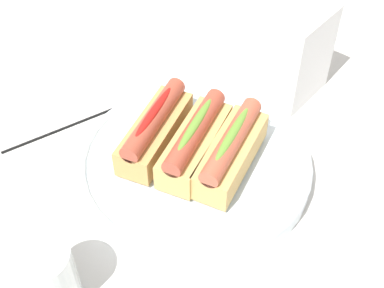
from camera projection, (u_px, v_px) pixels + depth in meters
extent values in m
plane|color=beige|center=(192.00, 176.00, 0.73)|extent=(2.40, 2.40, 0.00)
cylinder|color=silver|center=(192.00, 164.00, 0.73)|extent=(0.32, 0.32, 0.03)
torus|color=silver|center=(192.00, 157.00, 0.72)|extent=(0.32, 0.32, 0.01)
cube|color=tan|center=(155.00, 134.00, 0.71)|extent=(0.16, 0.07, 0.04)
cylinder|color=#A84733|center=(154.00, 119.00, 0.69)|extent=(0.15, 0.05, 0.03)
ellipsoid|color=red|center=(153.00, 112.00, 0.69)|extent=(0.11, 0.03, 0.01)
cube|color=tan|center=(192.00, 144.00, 0.70)|extent=(0.16, 0.07, 0.04)
cylinder|color=#A84733|center=(192.00, 129.00, 0.68)|extent=(0.15, 0.05, 0.03)
ellipsoid|color=olive|center=(192.00, 123.00, 0.67)|extent=(0.11, 0.03, 0.01)
cube|color=tan|center=(231.00, 155.00, 0.69)|extent=(0.15, 0.07, 0.04)
cylinder|color=#BC563D|center=(232.00, 140.00, 0.67)|extent=(0.15, 0.04, 0.03)
ellipsoid|color=olive|center=(232.00, 134.00, 0.66)|extent=(0.11, 0.02, 0.01)
cylinder|color=white|center=(46.00, 277.00, 0.57)|extent=(0.07, 0.07, 0.09)
cylinder|color=silver|center=(48.00, 283.00, 0.58)|extent=(0.06, 0.06, 0.06)
cube|color=white|center=(304.00, 58.00, 0.80)|extent=(0.12, 0.06, 0.15)
cylinder|color=black|center=(71.00, 125.00, 0.80)|extent=(0.20, 0.10, 0.01)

